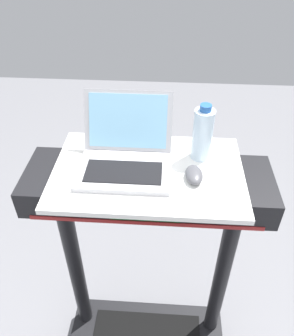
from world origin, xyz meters
The scene contains 4 objects.
desk_board centered at (0.00, 0.70, 1.20)m, with size 0.67×0.44×0.02m, color white.
laptop centered at (-0.08, 0.73, 1.26)m, with size 0.32×0.31×0.22m.
computer_mouse centered at (0.16, 0.66, 1.23)m, with size 0.06×0.10×0.03m, color #4C4C51.
water_bottle centered at (0.19, 0.79, 1.31)m, with size 0.07×0.07×0.22m.
Camera 1 is at (0.06, -0.25, 1.99)m, focal length 37.12 mm.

